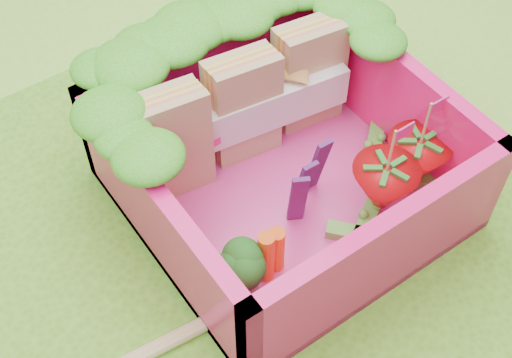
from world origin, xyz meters
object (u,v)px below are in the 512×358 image
Objects in this scene: strawberry_left at (382,190)px; strawberry_right at (415,163)px; bento_box at (285,159)px; broccoli at (244,271)px; sandwich_stack at (244,107)px.

strawberry_right is at bearing 8.13° from strawberry_left.
bento_box is at bearing 149.23° from strawberry_right.
broccoli is 0.95m from strawberry_right.
strawberry_right is at bearing -51.33° from sandwich_stack.
sandwich_stack is 0.80m from strawberry_right.
strawberry_left is at bearing 0.81° from broccoli.
bento_box is 0.59m from strawberry_right.
strawberry_left is (0.28, -0.33, -0.08)m from bento_box.
strawberry_left is at bearing -49.83° from bento_box.
strawberry_left is (0.73, 0.01, -0.04)m from broccoli.
strawberry_right reaches higher than broccoli.
broccoli is at bearing -179.19° from strawberry_left.
broccoli is 0.60× the size of strawberry_right.
strawberry_right is (0.95, 0.04, -0.05)m from broccoli.
strawberry_right is (0.49, -0.62, -0.13)m from sandwich_stack.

